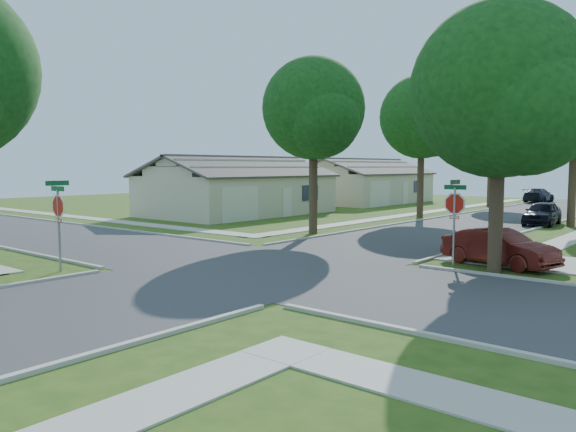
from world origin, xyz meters
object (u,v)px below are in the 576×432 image
(stop_sign_ne, at_px, (455,207))
(tree_w_mid, at_px, (423,121))
(tree_w_far, at_px, (492,142))
(house_nw_near, at_px, (239,193))
(tree_w_near, at_px, (314,113))
(house_nw_far, at_px, (364,187))
(stop_sign_sw, at_px, (58,210))
(tree_ne_corner, at_px, (502,98))
(tree_e_near, at_px, (502,111))
(car_driveway, at_px, (499,248))
(car_curb_east, at_px, (542,213))
(car_curb_west, at_px, (538,195))

(stop_sign_ne, bearing_deg, tree_w_mid, 119.80)
(tree_w_far, relative_size, house_nw_near, 0.59)
(stop_sign_ne, xyz_separation_m, tree_w_near, (-9.34, 4.31, 4.08))
(house_nw_near, distance_m, house_nw_far, 17.00)
(tree_w_mid, height_order, tree_w_far, tree_w_mid)
(stop_sign_sw, relative_size, house_nw_near, 0.22)
(house_nw_near, bearing_deg, tree_ne_corner, -25.77)
(tree_w_far, bearing_deg, tree_w_near, -89.99)
(stop_sign_ne, distance_m, tree_e_near, 5.62)
(tree_w_near, bearing_deg, car_driveway, -18.23)
(stop_sign_sw, relative_size, tree_w_near, 0.33)
(stop_sign_sw, distance_m, tree_w_near, 14.30)
(tree_w_far, xyz_separation_m, tree_ne_corner, (11.01, -29.80, 0.09))
(stop_sign_ne, bearing_deg, stop_sign_sw, -135.00)
(stop_sign_ne, distance_m, car_curb_east, 16.44)
(stop_sign_sw, xyz_separation_m, tree_e_near, (9.45, 13.71, 3.61))
(house_nw_near, bearing_deg, tree_w_mid, 27.90)
(stop_sign_ne, height_order, car_driveway, stop_sign_ne)
(stop_sign_sw, bearing_deg, tree_w_near, 89.77)
(house_nw_near, relative_size, car_curb_east, 3.30)
(tree_w_near, height_order, car_driveway, tree_w_near)
(tree_w_mid, xyz_separation_m, car_curb_east, (7.78, 0.01, -5.79))
(stop_sign_sw, distance_m, tree_w_mid, 26.09)
(tree_w_near, distance_m, tree_w_far, 25.01)
(tree_e_near, xyz_separation_m, tree_w_far, (-9.40, 25.00, -0.14))
(tree_w_far, xyz_separation_m, car_curb_east, (7.79, -12.99, -4.80))
(tree_w_mid, bearing_deg, car_driveway, -55.54)
(tree_e_near, bearing_deg, stop_sign_ne, -90.68)
(car_driveway, height_order, car_curb_east, car_curb_east)
(car_driveway, relative_size, car_curb_east, 0.96)
(car_curb_west, bearing_deg, car_driveway, 103.26)
(stop_sign_ne, distance_m, car_driveway, 2.06)
(tree_e_near, height_order, tree_w_mid, tree_w_mid)
(tree_w_mid, xyz_separation_m, car_driveway, (10.64, -15.51, -5.84))
(tree_e_near, xyz_separation_m, car_driveway, (1.25, -3.51, -4.99))
(stop_sign_sw, height_order, tree_w_mid, tree_w_mid)
(tree_w_near, xyz_separation_m, car_curb_west, (1.44, 33.82, -5.43))
(house_nw_far, bearing_deg, car_driveway, -50.31)
(tree_ne_corner, relative_size, car_curb_west, 1.83)
(stop_sign_sw, xyz_separation_m, car_curb_west, (1.50, 47.53, -1.35))
(tree_w_near, bearing_deg, house_nw_near, 152.17)
(stop_sign_ne, bearing_deg, tree_ne_corner, -16.55)
(tree_w_near, xyz_separation_m, tree_w_far, (-0.01, 25.00, -0.61))
(stop_sign_ne, relative_size, tree_w_mid, 0.31)
(house_nw_far, height_order, car_curb_west, house_nw_far)
(house_nw_far, bearing_deg, tree_w_near, -63.73)
(house_nw_near, bearing_deg, tree_w_far, 59.18)
(stop_sign_sw, xyz_separation_m, house_nw_far, (-11.29, 36.70, -0.51))
(tree_w_near, distance_m, tree_w_mid, 12.01)
(car_curb_east, bearing_deg, car_curb_west, 102.16)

